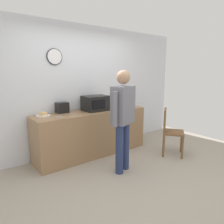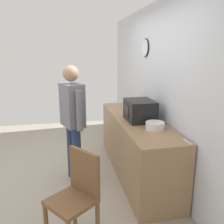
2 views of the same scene
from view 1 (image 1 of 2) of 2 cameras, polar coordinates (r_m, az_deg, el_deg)
The scene contains 11 objects.
ground_plane at distance 3.48m, azimuth 5.24°, elevation -17.66°, with size 6.00×6.00×0.00m, color #9E9384.
back_wall at distance 4.37m, azimuth -8.92°, elevation 6.16°, with size 5.40×0.13×2.60m.
kitchen_counter at distance 4.23m, azimuth -5.51°, elevation -5.73°, with size 2.33×0.62×0.90m, color #93704C.
microwave at distance 4.16m, azimuth -4.51°, elevation 2.47°, with size 0.50×0.39×0.30m.
sandwich_plate at distance 3.86m, azimuth -18.55°, elevation -0.74°, with size 0.25×0.25×0.07m.
salad_bowl at distance 4.48m, azimuth -0.24°, elevation 1.80°, with size 0.24×0.24×0.10m, color white.
toaster at distance 4.04m, azimuth -13.65°, elevation 1.20°, with size 0.22×0.18×0.20m, color black.
fork_utensil at distance 3.68m, azimuth -14.25°, elevation -1.31°, with size 0.17×0.02×0.01m, color silver.
spoon_utensil at distance 4.95m, azimuth 3.14°, elevation 2.16°, with size 0.17×0.02×0.01m, color silver.
person_standing at distance 3.35m, azimuth 3.03°, elevation -0.60°, with size 0.56×0.36×1.70m.
wooden_chair at distance 4.32m, azimuth 15.69°, elevation -4.70°, with size 0.56×0.56×0.94m.
Camera 1 is at (-2.09, -2.22, 1.68)m, focal length 32.98 mm.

